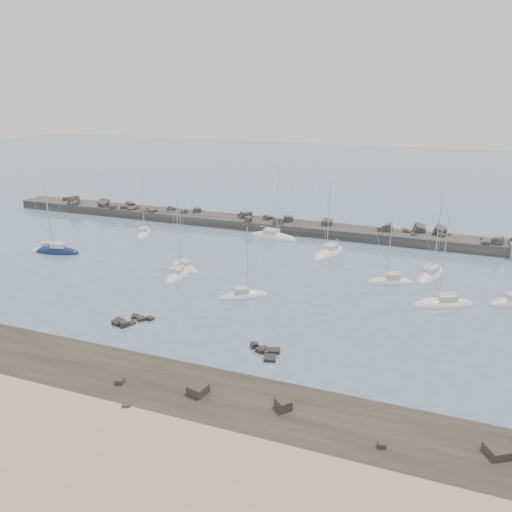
{
  "coord_description": "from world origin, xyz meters",
  "views": [
    {
      "loc": [
        30.47,
        -57.7,
        28.78
      ],
      "look_at": [
        4.66,
        12.0,
        3.15
      ],
      "focal_mm": 35.0,
      "sensor_mm": 36.0,
      "label": 1
    }
  ],
  "objects": [
    {
      "name": "sailboat_2",
      "position": [
        -32.84,
        9.81,
        0.16
      ],
      "size": [
        8.85,
        4.04,
        13.69
      ],
      "color": "#101D45",
      "rests_on": "ground"
    },
    {
      "name": "sailboat_1",
      "position": [
        -24.5,
        25.31,
        0.13
      ],
      "size": [
        5.06,
        8.28,
        12.54
      ],
      "color": "white",
      "rests_on": "ground"
    },
    {
      "name": "rock_cluster_far",
      "position": [
        14.44,
        -10.8,
        0.02
      ],
      "size": [
        3.94,
        3.24,
        1.37
      ],
      "color": "black",
      "rests_on": "ground"
    },
    {
      "name": "rock_cluster_near",
      "position": [
        -4.66,
        -9.56,
        0.06
      ],
      "size": [
        4.45,
        3.96,
        1.3
      ],
      "color": "black",
      "rests_on": "ground"
    },
    {
      "name": "ground",
      "position": [
        0.0,
        0.0,
        0.0
      ],
      "size": [
        400.0,
        400.0,
        0.0
      ],
      "primitive_type": "plane",
      "color": "slate",
      "rests_on": "ground"
    },
    {
      "name": "sailboat_4",
      "position": [
        0.96,
        32.0,
        0.14
      ],
      "size": [
        10.34,
        4.47,
        15.68
      ],
      "color": "white",
      "rests_on": "ground"
    },
    {
      "name": "sailboat_0",
      "position": [
        -35.24,
        10.59,
        0.14
      ],
      "size": [
        6.37,
        5.84,
        10.69
      ],
      "color": "white",
      "rests_on": "ground"
    },
    {
      "name": "sand_strip",
      "position": [
        0.0,
        -32.0,
        0.0
      ],
      "size": [
        140.0,
        14.0,
        1.0
      ],
      "primitive_type": "cube",
      "color": "tan",
      "rests_on": "ground"
    },
    {
      "name": "sailboat_9",
      "position": [
        30.92,
        20.75,
        0.16
      ],
      "size": [
        5.74,
        9.54,
        14.54
      ],
      "color": "white",
      "rests_on": "ground"
    },
    {
      "name": "sailboat_6",
      "position": [
        13.45,
        25.81,
        0.15
      ],
      "size": [
        5.73,
        9.86,
        14.93
      ],
      "color": "white",
      "rests_on": "ground"
    },
    {
      "name": "sailboat_3",
      "position": [
        -6.77,
        7.31,
        0.13
      ],
      "size": [
        3.42,
        8.55,
        13.17
      ],
      "color": "white",
      "rests_on": "ground"
    },
    {
      "name": "sailboat_10",
      "position": [
        32.85,
        9.99,
        0.13
      ],
      "size": [
        9.03,
        6.31,
        13.74
      ],
      "color": "white",
      "rests_on": "ground"
    },
    {
      "name": "sailboat_7",
      "position": [
        6.07,
        3.11,
        0.13
      ],
      "size": [
        7.08,
        5.76,
        11.23
      ],
      "color": "white",
      "rests_on": "ground"
    },
    {
      "name": "sailboat_8",
      "position": [
        25.19,
        15.66,
        0.15
      ],
      "size": [
        7.36,
        4.55,
        11.39
      ],
      "color": "white",
      "rests_on": "ground"
    },
    {
      "name": "rock_shelf",
      "position": [
        0.04,
        -22.0,
        0.01
      ],
      "size": [
        140.0,
        12.0,
        1.99
      ],
      "color": "black",
      "rests_on": "ground"
    },
    {
      "name": "breakwater",
      "position": [
        -7.37,
        38.01,
        0.31
      ],
      "size": [
        115.0,
        7.07,
        5.17
      ],
      "color": "#302D2A",
      "rests_on": "ground"
    },
    {
      "name": "sailboat_5",
      "position": [
        -7.4,
        10.56,
        0.14
      ],
      "size": [
        7.03,
        5.07,
        11.0
      ],
      "color": "white",
      "rests_on": "ground"
    }
  ]
}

